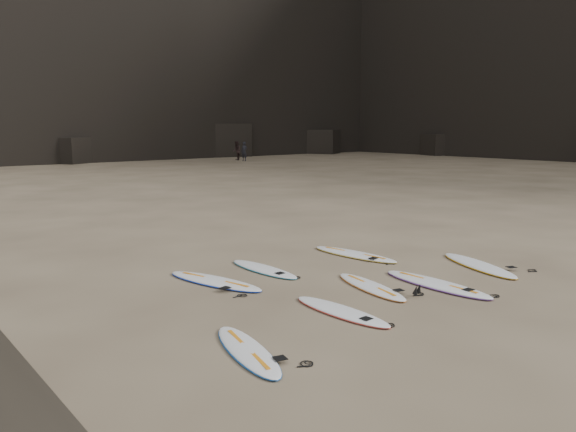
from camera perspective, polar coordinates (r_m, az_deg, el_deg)
name	(u,v)px	position (r m, az deg, el deg)	size (l,w,h in m)	color
ground	(396,289)	(12.06, 10.95, -7.33)	(240.00, 240.00, 0.00)	#897559
surfboard_0	(247,350)	(8.73, -4.15, -13.43)	(0.53, 2.23, 0.08)	white
surfboard_1	(341,311)	(10.45, 5.41, -9.57)	(0.55, 2.28, 0.08)	white
surfboard_2	(371,286)	(12.05, 8.41, -7.07)	(0.55, 2.31, 0.08)	white
surfboard_3	(436,284)	(12.49, 14.84, -6.66)	(0.65, 2.72, 0.10)	white
surfboard_4	(479,265)	(14.43, 18.80, -4.72)	(0.64, 2.66, 0.10)	white
surfboard_5	(215,281)	(12.41, -7.46, -6.54)	(0.63, 2.61, 0.09)	white
surfboard_6	(264,269)	(13.34, -2.49, -5.38)	(0.55, 2.30, 0.08)	white
surfboard_7	(354,254)	(14.91, 6.76, -3.85)	(0.64, 2.65, 0.10)	white
person_a	(244,151)	(54.59, -4.47, 6.56)	(0.68, 0.44, 1.85)	black
person_b	(237,151)	(55.75, -5.23, 6.63)	(0.92, 0.72, 1.90)	black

